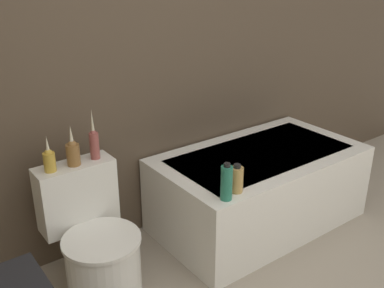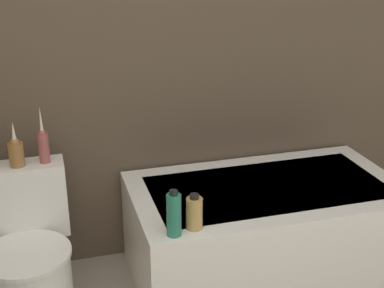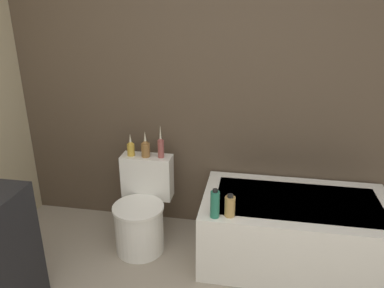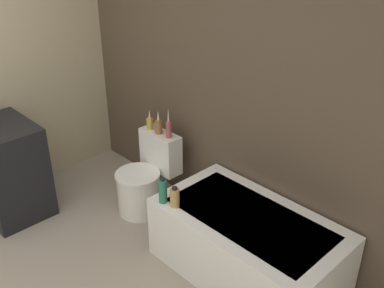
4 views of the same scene
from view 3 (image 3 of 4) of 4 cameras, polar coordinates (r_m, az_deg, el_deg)
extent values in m
cube|color=brown|center=(3.09, 0.41, 9.52)|extent=(6.40, 0.06, 2.60)
cube|color=white|center=(3.06, 15.25, -12.60)|extent=(1.40, 0.78, 0.53)
cube|color=#B7BCC6|center=(2.93, 15.74, -8.40)|extent=(1.20, 0.58, 0.01)
cylinder|color=white|center=(3.13, -8.02, -12.73)|extent=(0.39, 0.39, 0.39)
cylinder|color=white|center=(3.02, -8.22, -9.53)|extent=(0.41, 0.41, 0.02)
cube|color=white|center=(3.18, -6.82, -4.91)|extent=(0.42, 0.17, 0.37)
cylinder|color=gold|center=(3.12, -9.30, -0.87)|extent=(0.06, 0.06, 0.10)
sphere|color=gold|center=(3.10, -9.35, 0.00)|extent=(0.04, 0.04, 0.04)
cone|color=beige|center=(3.08, -9.40, 0.79)|extent=(0.02, 0.02, 0.09)
cylinder|color=olive|center=(3.07, -7.09, -0.92)|extent=(0.07, 0.07, 0.12)
sphere|color=olive|center=(3.05, -7.14, 0.09)|extent=(0.05, 0.05, 0.05)
cone|color=beige|center=(3.03, -7.18, 1.01)|extent=(0.02, 0.02, 0.10)
cylinder|color=#994C47|center=(3.04, -4.77, -0.74)|extent=(0.05, 0.05, 0.15)
sphere|color=#994C47|center=(3.02, -4.81, 0.56)|extent=(0.03, 0.03, 0.03)
cone|color=beige|center=(2.99, -4.85, 1.75)|extent=(0.02, 0.02, 0.13)
cylinder|color=#267259|center=(2.58, 3.51, -9.18)|extent=(0.06, 0.06, 0.19)
cylinder|color=black|center=(2.53, 3.56, -7.11)|extent=(0.04, 0.04, 0.02)
cylinder|color=tan|center=(2.61, 5.79, -9.45)|extent=(0.07, 0.07, 0.15)
cylinder|color=black|center=(2.57, 5.86, -7.87)|extent=(0.04, 0.04, 0.02)
camera|label=1|loc=(1.76, -58.85, 4.70)|focal=42.00mm
camera|label=2|loc=(0.79, -56.95, -3.23)|focal=50.00mm
camera|label=4|loc=(2.08, 94.50, 15.24)|focal=42.00mm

